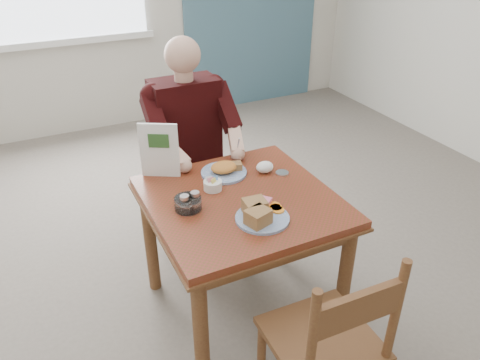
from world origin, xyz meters
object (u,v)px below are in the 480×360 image
diner (190,134)px  near_plate (260,214)px  chair_far (188,175)px  table (241,216)px  far_plate (225,170)px  chair_near (328,345)px

diner → near_plate: size_ratio=4.80×
near_plate → chair_far: bearing=89.5°
table → far_plate: 0.29m
table → far_plate: bearing=83.9°
table → diner: 0.73m
chair_far → diner: 0.34m
near_plate → chair_near: bearing=-87.7°
diner → chair_far: bearing=90.0°
far_plate → near_plate: bearing=-94.5°
far_plate → chair_far: bearing=92.9°
chair_far → far_plate: chair_far is taller
table → chair_far: (0.00, 0.80, -0.16)m
table → diner: diner is taller
table → near_plate: (-0.01, -0.21, 0.14)m
table → chair_far: size_ratio=0.97×
table → chair_near: size_ratio=0.97×
chair_near → near_plate: bearing=92.3°
table → chair_far: chair_far is taller
chair_far → diner: size_ratio=0.69×
chair_near → chair_far: bearing=90.5°
diner → near_plate: 0.92m
diner → table: bearing=-90.0°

